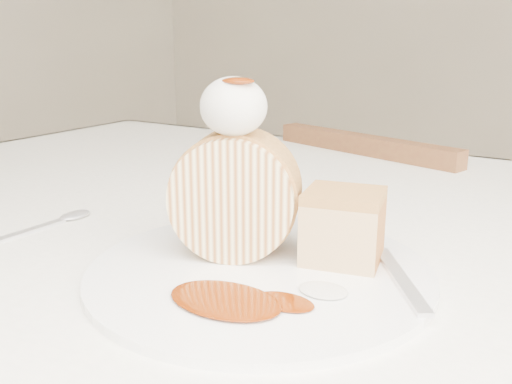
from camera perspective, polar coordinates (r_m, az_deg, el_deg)
The scene contains 10 objects.
table at distance 0.70m, azimuth 3.76°, elevation -9.05°, with size 1.40×0.90×0.75m.
chair_far at distance 1.19m, azimuth 12.76°, elevation -10.10°, with size 0.46×0.46×0.78m.
plate at distance 0.50m, azimuth 0.38°, elevation -7.97°, with size 0.30×0.30×0.01m, color white.
roulade_slice at distance 0.51m, azimuth -2.10°, elevation -0.32°, with size 0.11×0.11×0.06m, color beige.
cake_chunk at distance 0.51m, azimuth 8.69°, elevation -3.84°, with size 0.07×0.06×0.06m, color #C08C49.
whipped_cream at distance 0.49m, azimuth -2.26°, elevation 8.54°, with size 0.06×0.06×0.05m, color silver.
caramel_drizzle at distance 0.47m, azimuth -1.81°, elevation 11.80°, with size 0.03×0.02×0.01m, color #642004.
caramel_pool at distance 0.44m, azimuth -3.12°, elevation -10.69°, with size 0.09×0.06×0.00m, color #642004, non-canonical shape.
fork at distance 0.49m, azimuth 14.26°, elevation -8.41°, with size 0.02×0.18×0.00m, color silver.
spoon at distance 0.64m, azimuth -22.75°, elevation -3.97°, with size 0.02×0.14×0.00m, color silver.
Camera 1 is at (0.30, -0.37, 0.95)m, focal length 40.00 mm.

